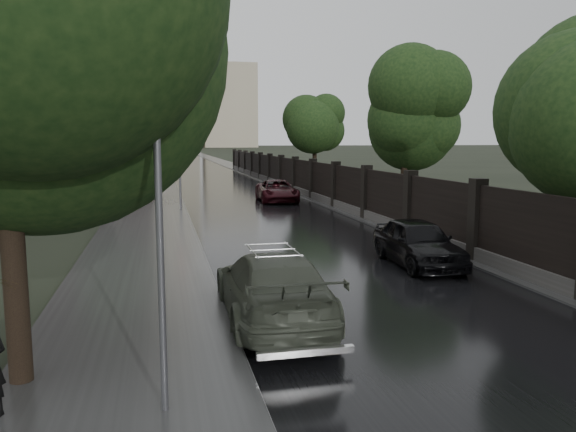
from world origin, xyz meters
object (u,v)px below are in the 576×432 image
(tree_right_b, at_px, (405,121))
(car_right_near, at_px, (418,242))
(volga_sedan, at_px, (273,286))
(lamp_post, at_px, (160,234))
(tree_right_c, at_px, (315,128))
(car_right_far, at_px, (277,191))
(tree_left_far, at_px, (114,118))
(traffic_light, at_px, (180,168))

(tree_right_b, bearing_deg, car_right_near, -112.47)
(tree_right_b, bearing_deg, volga_sedan, -122.62)
(tree_right_b, height_order, lamp_post, tree_right_b)
(tree_right_c, distance_m, volga_sedan, 36.30)
(tree_right_c, height_order, car_right_near, tree_right_c)
(tree_right_b, bearing_deg, car_right_far, 129.16)
(lamp_post, bearing_deg, tree_left_far, 95.21)
(tree_left_far, bearing_deg, lamp_post, -84.79)
(tree_left_far, distance_m, volga_sedan, 25.38)
(car_right_near, distance_m, car_right_far, 19.07)
(tree_left_far, relative_size, traffic_light, 1.85)
(lamp_post, distance_m, traffic_light, 23.52)
(volga_sedan, relative_size, car_right_far, 1.05)
(tree_right_b, bearing_deg, tree_left_far, 152.70)
(tree_right_b, height_order, car_right_far, tree_right_b)
(tree_left_far, distance_m, tree_right_c, 18.45)
(tree_right_c, bearing_deg, car_right_far, -116.63)
(tree_right_c, bearing_deg, traffic_light, -128.18)
(tree_right_b, distance_m, lamp_post, 24.33)
(tree_left_far, bearing_deg, volga_sedan, -78.57)
(traffic_light, height_order, volga_sedan, traffic_light)
(volga_sedan, xyz_separation_m, car_right_near, (5.50, 4.28, -0.02))
(tree_left_far, bearing_deg, tree_right_c, 32.83)
(tree_left_far, relative_size, tree_right_c, 1.05)
(tree_right_c, height_order, car_right_far, tree_right_c)
(tree_right_b, xyz_separation_m, car_right_near, (-5.05, -12.20, -4.21))
(lamp_post, height_order, car_right_near, lamp_post)
(tree_right_c, xyz_separation_m, lamp_post, (-12.90, -38.50, -2.28))
(tree_left_far, height_order, car_right_near, tree_left_far)
(car_right_near, height_order, car_right_far, car_right_near)
(tree_left_far, xyz_separation_m, traffic_light, (3.70, -5.01, -2.84))
(car_right_near, bearing_deg, tree_left_far, 119.28)
(volga_sedan, relative_size, car_right_near, 1.20)
(volga_sedan, bearing_deg, lamp_post, 60.73)
(volga_sedan, bearing_deg, car_right_near, -141.07)
(traffic_light, bearing_deg, tree_left_far, 126.47)
(tree_left_far, xyz_separation_m, volga_sedan, (4.95, -24.48, -4.48))
(traffic_light, relative_size, car_right_near, 0.92)
(tree_left_far, height_order, volga_sedan, tree_left_far)
(tree_left_far, bearing_deg, traffic_light, -53.53)
(tree_right_c, relative_size, traffic_light, 1.75)
(lamp_post, bearing_deg, traffic_light, 87.32)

